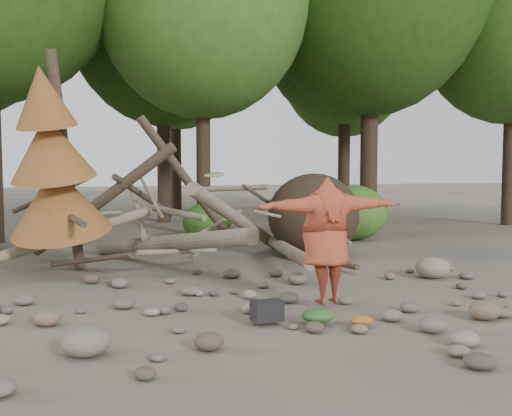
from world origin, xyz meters
name	(u,v)px	position (x,y,z in m)	size (l,w,h in m)	color
ground	(266,307)	(0.00, 0.00, 0.00)	(120.00, 120.00, 0.00)	#514C44
deadfall_pile	(292,218)	(2.02, 4.24, 0.95)	(8.55, 5.24, 3.30)	#332619
dead_conifer	(53,168)	(-3.12, 3.37, 2.11)	(2.06, 2.16, 4.35)	#4C3F30
bush_mid	(207,222)	(0.80, 7.80, 0.56)	(1.40, 1.40, 1.12)	#36661D
bush_right	(353,213)	(5.00, 7.00, 0.80)	(2.00, 2.00, 1.60)	#427925
frisbee_thrower	(326,240)	(0.85, -0.27, 1.02)	(2.99, 0.81, 1.97)	#A33E24
backpack	(267,315)	(-0.29, -0.91, 0.13)	(0.40, 0.27, 0.27)	black
cloth_green	(318,319)	(0.36, -1.14, 0.09)	(0.46, 0.39, 0.17)	#2E6227
cloth_orange	(361,324)	(0.85, -1.42, 0.06)	(0.31, 0.25, 0.11)	#A65E1C
boulder_front_left	(86,342)	(-2.62, -1.52, 0.17)	(0.56, 0.50, 0.33)	slate
boulder_front_right	(485,310)	(2.67, -1.56, 0.13)	(0.45, 0.40, 0.27)	brown
boulder_mid_right	(433,268)	(3.76, 1.24, 0.20)	(0.68, 0.61, 0.41)	gray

